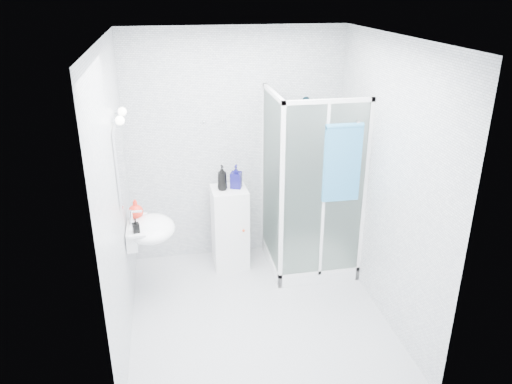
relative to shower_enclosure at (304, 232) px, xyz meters
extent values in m
cube|color=silver|center=(-0.67, -0.77, 0.85)|extent=(2.40, 2.60, 2.60)
cube|color=silver|center=(-0.67, -0.77, -0.44)|extent=(2.40, 2.60, 0.01)
cube|color=white|center=(-0.67, -0.77, 2.15)|extent=(2.40, 2.60, 0.01)
cube|color=white|center=(0.08, 0.08, -0.39)|extent=(0.90, 0.90, 0.12)
cube|color=white|center=(-0.35, 0.08, 1.53)|extent=(0.04, 0.90, 0.04)
cube|color=white|center=(0.08, -0.35, 1.53)|extent=(0.90, 0.04, 0.04)
cube|color=white|center=(-0.35, -0.35, 0.55)|extent=(0.04, 0.04, 2.00)
cube|color=white|center=(-0.36, 0.08, 0.59)|extent=(0.02, 0.82, 1.84)
cube|color=white|center=(0.08, -0.36, 0.59)|extent=(0.82, 0.02, 1.84)
cube|color=white|center=(0.08, -0.35, 0.59)|extent=(0.03, 0.04, 1.84)
cylinder|color=silver|center=(0.08, 0.47, 0.90)|extent=(0.02, 0.02, 1.00)
cylinder|color=silver|center=(0.08, 0.44, 1.37)|extent=(0.09, 0.05, 0.09)
cylinder|color=silver|center=(0.13, 0.50, 0.60)|extent=(0.12, 0.04, 0.12)
cylinder|color=silver|center=(0.36, -0.39, 1.33)|extent=(0.03, 0.05, 0.03)
cube|color=white|center=(-1.81, -0.32, 0.30)|extent=(0.10, 0.40, 0.18)
ellipsoid|color=white|center=(-1.63, -0.32, 0.35)|extent=(0.46, 0.56, 0.20)
cube|color=white|center=(-1.75, -0.32, 0.40)|extent=(0.16, 0.50, 0.02)
cylinder|color=silver|center=(-1.81, -0.32, 0.48)|extent=(0.04, 0.04, 0.16)
cylinder|color=silver|center=(-1.76, -0.32, 0.55)|extent=(0.12, 0.02, 0.02)
cube|color=white|center=(-1.85, -0.32, 1.05)|extent=(0.02, 0.60, 0.70)
cylinder|color=silver|center=(-1.84, -0.48, 1.47)|extent=(0.05, 0.04, 0.04)
sphere|color=white|center=(-1.80, -0.48, 1.47)|extent=(0.08, 0.08, 0.08)
cylinder|color=silver|center=(-1.84, -0.16, 1.47)|extent=(0.05, 0.04, 0.04)
sphere|color=white|center=(-1.80, -0.16, 1.47)|extent=(0.08, 0.08, 0.08)
cylinder|color=silver|center=(-1.02, 0.50, 1.17)|extent=(0.02, 0.04, 0.02)
sphere|color=silver|center=(-1.02, 0.48, 1.17)|extent=(0.03, 0.03, 0.03)
cylinder|color=silver|center=(-0.82, 0.50, 1.17)|extent=(0.02, 0.04, 0.02)
sphere|color=silver|center=(-0.82, 0.48, 1.17)|extent=(0.03, 0.03, 0.03)
cube|color=white|center=(-0.80, 0.24, 0.02)|extent=(0.39, 0.39, 0.93)
cube|color=white|center=(-0.80, 0.06, 0.02)|extent=(0.34, 0.02, 0.79)
sphere|color=#E54C20|center=(-0.67, 0.04, 0.06)|extent=(0.03, 0.03, 0.03)
cube|color=teal|center=(0.23, -0.40, 0.92)|extent=(0.37, 0.04, 0.76)
cylinder|color=teal|center=(0.23, -0.40, 1.30)|extent=(0.37, 0.05, 0.05)
imported|color=black|center=(-0.87, 0.24, 0.62)|extent=(0.12, 0.12, 0.28)
imported|color=#110E58|center=(-0.71, 0.27, 0.61)|extent=(0.15, 0.15, 0.26)
imported|color=red|center=(-1.77, -0.17, 0.51)|extent=(0.19, 0.19, 0.19)
imported|color=black|center=(-1.76, -0.49, 0.48)|extent=(0.07, 0.07, 0.14)
camera|label=1|loc=(-1.41, -4.72, 2.54)|focal=35.00mm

